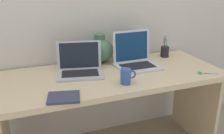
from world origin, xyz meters
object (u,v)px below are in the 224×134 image
object	(u,v)px
notebook_stack	(64,97)
pen_cup	(165,51)
laptop_right	(135,57)
scissors	(204,73)
laptop_left	(80,65)
coffee_mug	(126,76)
green_vase	(100,50)

from	to	relation	value
notebook_stack	pen_cup	bearing A→B (deg)	26.75
laptop_right	scissors	distance (m)	0.54
laptop_left	coffee_mug	bearing A→B (deg)	-50.70
notebook_stack	pen_cup	world-z (taller)	pen_cup
laptop_right	pen_cup	distance (m)	0.37
laptop_right	pen_cup	world-z (taller)	laptop_right
laptop_left	scissors	distance (m)	0.92
coffee_mug	laptop_left	bearing A→B (deg)	129.30
laptop_left	green_vase	distance (m)	0.30
laptop_right	coffee_mug	world-z (taller)	laptop_right
coffee_mug	scissors	distance (m)	0.62
green_vase	coffee_mug	distance (m)	0.50
laptop_right	scissors	xyz separation A→B (m)	(0.41, -0.34, -0.07)
scissors	laptop_left	bearing A→B (deg)	158.78
coffee_mug	scissors	bearing A→B (deg)	-3.26
laptop_left	notebook_stack	size ratio (longest dim) A/B	1.95
laptop_right	coffee_mug	bearing A→B (deg)	-123.91
scissors	pen_cup	bearing A→B (deg)	97.04
green_vase	notebook_stack	size ratio (longest dim) A/B	1.24
notebook_stack	scissors	xyz separation A→B (m)	(1.05, 0.04, -0.00)
green_vase	notebook_stack	xyz separation A→B (m)	(-0.41, -0.57, -0.10)
scissors	notebook_stack	bearing A→B (deg)	-177.81
green_vase	scissors	size ratio (longest dim) A/B	1.64
scissors	laptop_right	bearing A→B (deg)	139.85
laptop_right	green_vase	bearing A→B (deg)	140.89
coffee_mug	pen_cup	xyz separation A→B (m)	(0.56, 0.42, -0.00)
laptop_right	scissors	size ratio (longest dim) A/B	2.26
laptop_right	notebook_stack	world-z (taller)	laptop_right
green_vase	notebook_stack	distance (m)	0.71
coffee_mug	scissors	xyz separation A→B (m)	(0.61, -0.03, -0.05)
laptop_left	scissors	size ratio (longest dim) A/B	2.58
green_vase	scissors	world-z (taller)	green_vase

